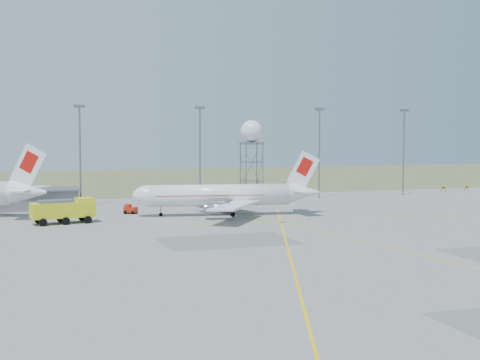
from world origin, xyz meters
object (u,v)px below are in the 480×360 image
object	(u,v)px
baggage_tug	(130,210)
fire_truck	(65,212)
radar_tower	(252,155)
airliner_main	(223,196)

from	to	relation	value
baggage_tug	fire_truck	bearing A→B (deg)	-108.83
radar_tower	baggage_tug	bearing A→B (deg)	-150.21
fire_truck	baggage_tug	bearing A→B (deg)	28.61
airliner_main	radar_tower	size ratio (longest dim) A/B	1.93
baggage_tug	airliner_main	bearing A→B (deg)	6.62
fire_truck	radar_tower	bearing A→B (deg)	22.56
radar_tower	fire_truck	size ratio (longest dim) A/B	1.67
airliner_main	baggage_tug	world-z (taller)	airliner_main
radar_tower	baggage_tug	xyz separation A→B (m)	(-29.68, -16.99, -9.25)
airliner_main	radar_tower	distance (m)	29.03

